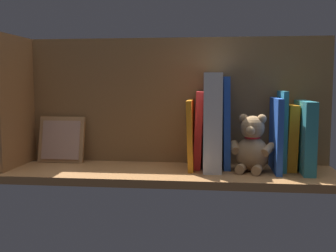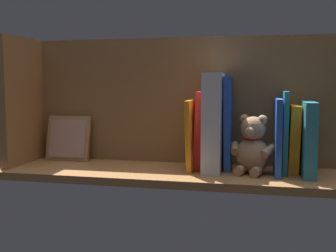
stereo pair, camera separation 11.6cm
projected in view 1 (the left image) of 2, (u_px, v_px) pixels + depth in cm
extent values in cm
cube|color=#9E6B3D|center=(168.00, 173.00, 117.72)|extent=(95.35, 27.43, 2.20)
cube|color=olive|center=(172.00, 101.00, 126.93)|extent=(95.35, 1.50, 38.52)
cube|color=#9E6B3D|center=(15.00, 102.00, 120.77)|extent=(2.40, 21.43, 38.52)
cube|color=teal|center=(304.00, 136.00, 113.99)|extent=(3.16, 17.13, 19.80)
cube|color=orange|center=(290.00, 137.00, 117.29)|extent=(3.15, 11.37, 18.66)
cube|color=teal|center=(282.00, 130.00, 116.73)|extent=(1.33, 12.66, 22.48)
cube|color=blue|center=(276.00, 135.00, 115.02)|extent=(1.60, 16.75, 20.58)
ellipsoid|color=tan|center=(252.00, 154.00, 114.97)|extent=(11.19, 10.51, 9.79)
sphere|color=tan|center=(253.00, 128.00, 114.20)|extent=(6.73, 6.73, 6.73)
sphere|color=tan|center=(262.00, 119.00, 112.99)|extent=(2.60, 2.60, 2.60)
sphere|color=tan|center=(244.00, 118.00, 114.88)|extent=(2.60, 2.60, 2.60)
sphere|color=tan|center=(251.00, 131.00, 111.62)|extent=(2.60, 2.60, 2.60)
cylinder|color=tan|center=(268.00, 149.00, 111.93)|extent=(4.66, 5.25, 3.62)
cylinder|color=tan|center=(235.00, 147.00, 115.41)|extent=(2.66, 4.97, 3.62)
cylinder|color=tan|center=(257.00, 170.00, 110.69)|extent=(3.49, 4.24, 2.60)
cylinder|color=tan|center=(241.00, 169.00, 112.34)|extent=(3.49, 4.24, 2.60)
torus|color=red|center=(252.00, 137.00, 114.48)|extent=(5.50, 5.50, 0.77)
cube|color=blue|center=(227.00, 123.00, 119.09)|extent=(2.37, 11.04, 26.56)
cube|color=white|center=(213.00, 122.00, 116.87)|extent=(5.07, 16.12, 27.54)
cube|color=red|center=(199.00, 129.00, 120.12)|extent=(2.96, 11.22, 22.36)
cube|color=orange|center=(191.00, 134.00, 118.70)|extent=(2.17, 14.86, 19.91)
cube|color=#A87A4C|center=(62.00, 140.00, 128.52)|extent=(14.43, 4.54, 14.33)
cube|color=tan|center=(61.00, 140.00, 127.81)|extent=(12.12, 3.18, 11.89)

